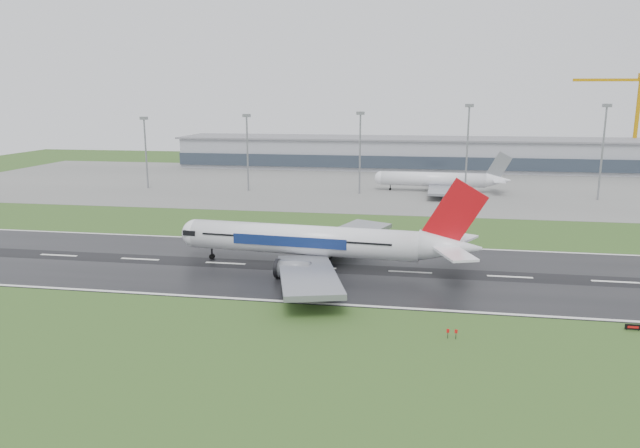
# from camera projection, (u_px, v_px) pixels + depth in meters

# --- Properties ---
(ground) EXTENTS (520.00, 520.00, 0.00)m
(ground) POSITION_uv_depth(u_px,v_px,m) (410.00, 272.00, 121.48)
(ground) COLOR #2C4C1C
(ground) RESTS_ON ground
(runway) EXTENTS (400.00, 45.00, 0.10)m
(runway) POSITION_uv_depth(u_px,v_px,m) (410.00, 272.00, 121.47)
(runway) COLOR black
(runway) RESTS_ON ground
(apron) EXTENTS (400.00, 130.00, 0.08)m
(apron) POSITION_uv_depth(u_px,v_px,m) (415.00, 185.00, 241.97)
(apron) COLOR slate
(apron) RESTS_ON ground
(terminal) EXTENTS (240.00, 36.00, 15.00)m
(terminal) POSITION_uv_depth(u_px,v_px,m) (417.00, 154.00, 298.23)
(terminal) COLOR gray
(terminal) RESTS_ON ground
(main_airliner) EXTENTS (69.88, 67.05, 19.19)m
(main_airliner) POSITION_uv_depth(u_px,v_px,m) (323.00, 223.00, 123.09)
(main_airliner) COLOR white
(main_airliner) RESTS_ON runway
(parked_airliner) EXTENTS (53.72, 50.24, 15.29)m
(parked_airliner) POSITION_uv_depth(u_px,v_px,m) (439.00, 172.00, 224.21)
(parked_airliner) COLOR silver
(parked_airliner) RESTS_ON apron
(tower_crane) EXTENTS (48.04, 7.43, 47.15)m
(tower_crane) POSITION_uv_depth(u_px,v_px,m) (636.00, 122.00, 291.84)
(tower_crane) COLOR #BF8307
(tower_crane) RESTS_ON ground
(runway_sign) EXTENTS (2.31, 0.49, 1.04)m
(runway_sign) POSITION_uv_depth(u_px,v_px,m) (633.00, 327.00, 91.02)
(runway_sign) COLOR black
(runway_sign) RESTS_ON ground
(floodmast_0) EXTENTS (0.64, 0.64, 27.13)m
(floodmast_0) POSITION_uv_depth(u_px,v_px,m) (146.00, 154.00, 232.16)
(floodmast_0) COLOR gray
(floodmast_0) RESTS_ON ground
(floodmast_1) EXTENTS (0.64, 0.64, 28.36)m
(floodmast_1) POSITION_uv_depth(u_px,v_px,m) (248.00, 154.00, 225.26)
(floodmast_1) COLOR gray
(floodmast_1) RESTS_ON ground
(floodmast_2) EXTENTS (0.64, 0.64, 29.42)m
(floodmast_2) POSITION_uv_depth(u_px,v_px,m) (360.00, 155.00, 218.12)
(floodmast_2) COLOR gray
(floodmast_2) RESTS_ON ground
(floodmast_3) EXTENTS (0.64, 0.64, 32.24)m
(floodmast_3) POSITION_uv_depth(u_px,v_px,m) (467.00, 153.00, 211.53)
(floodmast_3) COLOR gray
(floodmast_3) RESTS_ON ground
(floodmast_4) EXTENTS (0.64, 0.64, 32.38)m
(floodmast_4) POSITION_uv_depth(u_px,v_px,m) (602.00, 154.00, 204.07)
(floodmast_4) COLOR gray
(floodmast_4) RESTS_ON ground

